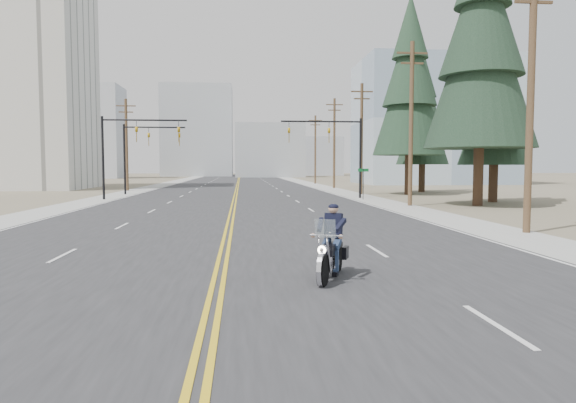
# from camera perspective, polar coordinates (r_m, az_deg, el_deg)

# --- Properties ---
(ground_plane) EXTENTS (400.00, 400.00, 0.00)m
(ground_plane) POSITION_cam_1_polar(r_m,az_deg,el_deg) (12.74, -7.73, -8.81)
(ground_plane) COLOR #776D56
(ground_plane) RESTS_ON ground
(road) EXTENTS (20.00, 200.00, 0.01)m
(road) POSITION_cam_1_polar(r_m,az_deg,el_deg) (82.46, -5.60, 1.95)
(road) COLOR #303033
(road) RESTS_ON ground
(sidewalk_left) EXTENTS (3.00, 200.00, 0.01)m
(sidewalk_left) POSITION_cam_1_polar(r_m,az_deg,el_deg) (83.34, -13.53, 1.88)
(sidewalk_left) COLOR #A5A5A0
(sidewalk_left) RESTS_ON ground
(sidewalk_right) EXTENTS (3.00, 200.00, 0.01)m
(sidewalk_right) POSITION_cam_1_polar(r_m,az_deg,el_deg) (83.18, 2.35, 1.98)
(sidewalk_right) COLOR #A5A5A0
(sidewalk_right) RESTS_ON ground
(traffic_mast_left) EXTENTS (7.10, 0.26, 7.00)m
(traffic_mast_left) POSITION_cam_1_polar(r_m,az_deg,el_deg) (45.48, -17.42, 6.43)
(traffic_mast_left) COLOR black
(traffic_mast_left) RESTS_ON ground
(traffic_mast_right) EXTENTS (7.10, 0.26, 7.00)m
(traffic_mast_right) POSITION_cam_1_polar(r_m,az_deg,el_deg) (45.25, 5.55, 6.60)
(traffic_mast_right) COLOR black
(traffic_mast_right) RESTS_ON ground
(traffic_mast_far) EXTENTS (6.10, 0.26, 7.00)m
(traffic_mast_far) POSITION_cam_1_polar(r_m,az_deg,el_deg) (53.38, -15.95, 5.99)
(traffic_mast_far) COLOR black
(traffic_mast_far) RESTS_ON ground
(street_sign) EXTENTS (0.90, 0.06, 2.62)m
(street_sign) POSITION_cam_1_polar(r_m,az_deg,el_deg) (43.64, 8.37, 2.56)
(street_sign) COLOR black
(street_sign) RESTS_ON ground
(utility_pole_a) EXTENTS (2.20, 0.30, 11.00)m
(utility_pole_a) POSITION_cam_1_polar(r_m,az_deg,el_deg) (23.83, 25.36, 10.61)
(utility_pole_a) COLOR brown
(utility_pole_a) RESTS_ON ground
(utility_pole_b) EXTENTS (2.20, 0.30, 11.50)m
(utility_pole_b) POSITION_cam_1_polar(r_m,az_deg,el_deg) (37.51, 13.52, 8.67)
(utility_pole_b) COLOR brown
(utility_pole_b) RESTS_ON ground
(utility_pole_c) EXTENTS (2.20, 0.30, 11.00)m
(utility_pole_c) POSITION_cam_1_polar(r_m,az_deg,el_deg) (51.89, 8.16, 7.11)
(utility_pole_c) COLOR brown
(utility_pole_c) RESTS_ON ground
(utility_pole_d) EXTENTS (2.20, 0.30, 11.50)m
(utility_pole_d) POSITION_cam_1_polar(r_m,az_deg,el_deg) (66.57, 5.16, 6.63)
(utility_pole_d) COLOR brown
(utility_pole_d) RESTS_ON ground
(utility_pole_e) EXTENTS (2.20, 0.30, 11.00)m
(utility_pole_e) POSITION_cam_1_polar(r_m,az_deg,el_deg) (83.32, 3.05, 5.92)
(utility_pole_e) COLOR brown
(utility_pole_e) RESTS_ON ground
(utility_pole_left) EXTENTS (2.20, 0.30, 10.50)m
(utility_pole_left) POSITION_cam_1_polar(r_m,az_deg,el_deg) (61.87, -17.50, 6.21)
(utility_pole_left) COLOR brown
(utility_pole_left) RESTS_ON ground
(apartment_block) EXTENTS (18.00, 14.00, 30.00)m
(apartment_block) POSITION_cam_1_polar(r_m,az_deg,el_deg) (74.23, -28.53, 12.90)
(apartment_block) COLOR silver
(apartment_block) RESTS_ON ground
(glass_building) EXTENTS (24.00, 16.00, 20.00)m
(glass_building) POSITION_cam_1_polar(r_m,az_deg,el_deg) (88.50, 15.80, 8.43)
(glass_building) COLOR #9EB5CC
(glass_building) RESTS_ON ground
(haze_bldg_a) EXTENTS (14.00, 12.00, 22.00)m
(haze_bldg_a) POSITION_cam_1_polar(r_m,az_deg,el_deg) (132.54, -20.93, 7.20)
(haze_bldg_a) COLOR #B7BCC6
(haze_bldg_a) RESTS_ON ground
(haze_bldg_b) EXTENTS (18.00, 14.00, 14.00)m
(haze_bldg_b) POSITION_cam_1_polar(r_m,az_deg,el_deg) (137.68, -2.11, 5.65)
(haze_bldg_b) COLOR #ADB2B7
(haze_bldg_b) RESTS_ON ground
(haze_bldg_c) EXTENTS (16.00, 12.00, 18.00)m
(haze_bldg_c) POSITION_cam_1_polar(r_m,az_deg,el_deg) (128.76, 12.72, 6.57)
(haze_bldg_c) COLOR #B7BCC6
(haze_bldg_c) RESTS_ON ground
(haze_bldg_d) EXTENTS (20.00, 15.00, 26.00)m
(haze_bldg_d) POSITION_cam_1_polar(r_m,az_deg,el_deg) (153.27, -9.98, 7.66)
(haze_bldg_d) COLOR #ADB2B7
(haze_bldg_d) RESTS_ON ground
(haze_bldg_e) EXTENTS (14.00, 14.00, 12.00)m
(haze_bldg_e) POSITION_cam_1_polar(r_m,az_deg,el_deg) (164.27, 3.37, 5.02)
(haze_bldg_e) COLOR #B7BCC6
(haze_bldg_e) RESTS_ON ground
(haze_bldg_f) EXTENTS (12.00, 12.00, 16.00)m
(haze_bldg_f) POSITION_cam_1_polar(r_m,az_deg,el_deg) (151.22, -24.86, 5.52)
(haze_bldg_f) COLOR #ADB2B7
(haze_bldg_f) RESTS_ON ground
(motorcyclist) EXTENTS (1.84, 2.59, 1.86)m
(motorcyclist) POSITION_cam_1_polar(r_m,az_deg,el_deg) (12.79, 4.76, -4.50)
(motorcyclist) COLOR black
(motorcyclist) RESTS_ON ground
(conifer_near) EXTENTS (7.73, 7.73, 20.46)m
(conifer_near) POSITION_cam_1_polar(r_m,az_deg,el_deg) (39.98, 20.72, 16.60)
(conifer_near) COLOR #382619
(conifer_near) RESTS_ON ground
(conifer_mid) EXTENTS (5.50, 5.50, 14.66)m
(conifer_mid) POSITION_cam_1_polar(r_m,az_deg,el_deg) (43.83, 22.06, 10.98)
(conifer_mid) COLOR #382619
(conifer_mid) RESTS_ON ground
(conifer_tall) EXTENTS (7.09, 7.09, 19.69)m
(conifer_tall) POSITION_cam_1_polar(r_m,az_deg,el_deg) (53.28, 13.37, 12.99)
(conifer_tall) COLOR #382619
(conifer_tall) RESTS_ON ground
(conifer_far) EXTENTS (5.66, 5.66, 15.17)m
(conifer_far) POSITION_cam_1_polar(r_m,az_deg,el_deg) (58.71, 14.76, 9.55)
(conifer_far) COLOR #382619
(conifer_far) RESTS_ON ground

